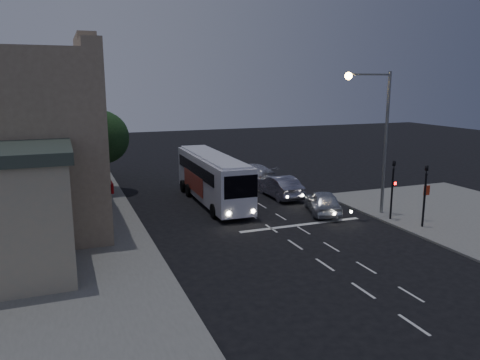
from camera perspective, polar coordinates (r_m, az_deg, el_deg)
name	(u,v)px	position (r m, az deg, el deg)	size (l,w,h in m)	color
ground	(287,239)	(26.05, 5.70, -7.15)	(120.00, 120.00, 0.00)	black
sidewalk_far	(36,223)	(31.13, -23.65, -4.83)	(12.00, 50.00, 0.12)	slate
road_markings	(281,220)	(29.41, 5.04, -4.90)	(8.00, 30.55, 0.01)	silver
tour_bus	(212,177)	(33.33, -3.37, 0.40)	(2.68, 11.26, 3.44)	white
car_suv	(323,202)	(31.15, 10.06, -2.64)	(1.81, 4.50, 1.53)	#B6BCC9
car_sedan_a	(279,186)	(35.09, 4.83, -0.78)	(1.74, 4.99, 1.64)	gray
car_sedan_b	(249,173)	(40.34, 1.11, 0.88)	(2.24, 5.50, 1.60)	silver
traffic_signal_main	(393,183)	(30.12, 18.14, -0.32)	(0.25, 0.35, 4.10)	black
traffic_signal_side	(425,188)	(29.12, 21.65, -0.97)	(0.18, 0.15, 4.10)	black
regulatory_sign	(426,197)	(30.65, 21.70, -1.95)	(0.45, 0.12, 2.20)	slate
streetlight	(378,127)	(30.58, 16.48, 6.25)	(3.32, 0.44, 9.00)	slate
main_building	(10,140)	(30.23, -26.25, 4.36)	(10.12, 12.00, 11.00)	#86715B
low_building_north	(31,145)	(42.30, -24.12, 3.92)	(9.40, 9.40, 6.50)	#9C9781
street_tree	(102,135)	(37.29, -16.44, 5.26)	(4.00, 4.00, 6.20)	black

